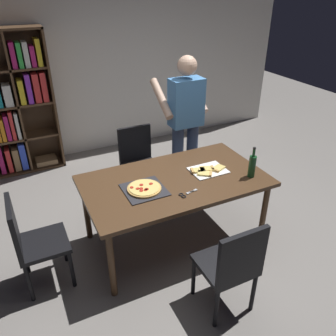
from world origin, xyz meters
TOP-DOWN VIEW (x-y plane):
  - ground_plane at (0.00, 0.00)m, footprint 12.00×12.00m
  - back_wall at (0.00, 2.60)m, footprint 6.40×0.10m
  - dining_table at (0.00, 0.00)m, footprint 1.78×1.02m
  - chair_near_camera at (-0.00, -0.99)m, footprint 0.42×0.42m
  - chair_far_side at (0.00, 0.99)m, footprint 0.42×0.42m
  - chair_left_end at (-1.38, 0.00)m, footprint 0.42×0.42m
  - bookshelf at (-1.37, 2.38)m, footprint 1.40×0.35m
  - person_serving_pizza at (0.53, 0.77)m, footprint 0.55×0.54m
  - pepperoni_pizza_on_tray at (-0.34, -0.05)m, footprint 0.38×0.38m
  - pizza_slices_on_towel at (0.37, -0.01)m, footprint 0.37×0.28m
  - wine_bottle at (0.70, -0.28)m, footprint 0.07×0.07m
  - kitchen_scissors at (-0.03, -0.29)m, footprint 0.20×0.09m

SIDE VIEW (x-z plane):
  - ground_plane at x=0.00m, z-range 0.00..0.00m
  - chair_near_camera at x=0.00m, z-range 0.06..0.96m
  - chair_far_side at x=0.00m, z-range 0.06..0.96m
  - chair_left_end at x=-1.38m, z-range 0.06..0.96m
  - dining_table at x=0.00m, z-range 0.31..1.06m
  - kitchen_scissors at x=-0.03m, z-range 0.75..0.76m
  - pizza_slices_on_towel at x=0.37m, z-range 0.75..0.78m
  - pepperoni_pizza_on_tray at x=-0.34m, z-range 0.75..0.78m
  - wine_bottle at x=0.70m, z-range 0.71..1.03m
  - bookshelf at x=-1.37m, z-range -0.03..1.92m
  - person_serving_pizza at x=0.53m, z-range 0.12..1.87m
  - back_wall at x=0.00m, z-range 0.00..2.80m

